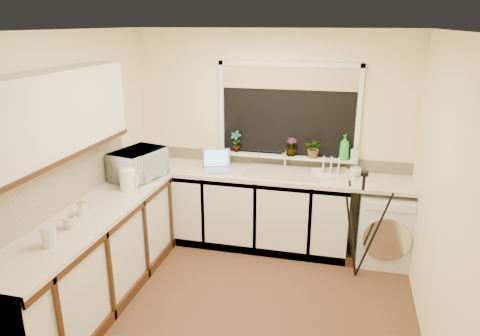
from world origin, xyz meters
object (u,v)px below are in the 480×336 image
at_px(glass_jug, 49,236).
at_px(soap_bottle_clear, 354,152).
at_px(laptop, 217,165).
at_px(kettle, 128,180).
at_px(plant_a, 236,142).
at_px(dish_rack, 332,174).
at_px(steel_jar, 82,208).
at_px(tripod, 360,226).
at_px(microwave, 138,164).
at_px(cup_back, 355,172).
at_px(washing_machine, 385,226).
at_px(soap_bottle_green, 344,147).
at_px(plant_c, 292,147).
at_px(cup_left, 69,223).
at_px(plant_d, 314,148).

height_order(glass_jug, soap_bottle_clear, soap_bottle_clear).
xyz_separation_m(laptop, kettle, (-0.68, -0.83, 0.04)).
distance_m(glass_jug, plant_a, 2.47).
xyz_separation_m(dish_rack, steel_jar, (-2.09, -1.54, 0.03)).
height_order(tripod, plant_a, plant_a).
bearing_deg(laptop, steel_jar, -136.17).
distance_m(glass_jug, microwave, 1.56).
bearing_deg(steel_jar, dish_rack, 36.29).
bearing_deg(microwave, cup_back, -59.70).
relative_size(laptop, dish_rack, 0.92).
bearing_deg(washing_machine, microwave, -169.79).
xyz_separation_m(steel_jar, soap_bottle_green, (2.20, 1.73, 0.24)).
bearing_deg(soap_bottle_clear, plant_c, -179.48).
bearing_deg(steel_jar, glass_jug, -81.43).
xyz_separation_m(cup_back, cup_left, (-2.28, -1.89, 0.00)).
height_order(steel_jar, plant_d, plant_d).
bearing_deg(soap_bottle_green, washing_machine, -26.88).
height_order(washing_machine, soap_bottle_green, soap_bottle_green).
height_order(plant_d, cup_back, plant_d).
bearing_deg(plant_a, soap_bottle_green, -0.15).
xyz_separation_m(plant_d, soap_bottle_clear, (0.44, 0.01, -0.02)).
distance_m(washing_machine, plant_c, 1.34).
xyz_separation_m(steel_jar, plant_c, (1.61, 1.73, 0.20)).
bearing_deg(plant_a, tripod, -25.03).
distance_m(plant_a, plant_d, 0.91).
distance_m(laptop, cup_back, 1.54).
xyz_separation_m(laptop, dish_rack, (1.30, 0.06, -0.03)).
relative_size(kettle, soap_bottle_green, 0.73).
bearing_deg(glass_jug, kettle, 88.85).
bearing_deg(cup_back, plant_a, 175.19).
bearing_deg(kettle, tripod, 10.08).
height_order(glass_jug, plant_d, plant_d).
height_order(plant_c, plant_d, plant_d).
distance_m(plant_a, soap_bottle_clear, 1.36).
xyz_separation_m(kettle, soap_bottle_green, (2.09, 1.08, 0.19)).
height_order(tripod, soap_bottle_green, soap_bottle_green).
xyz_separation_m(laptop, plant_d, (1.07, 0.24, 0.20)).
relative_size(plant_a, plant_c, 1.18).
distance_m(kettle, cup_left, 0.92).
height_order(steel_jar, soap_bottle_green, soap_bottle_green).
bearing_deg(washing_machine, dish_rack, 174.48).
bearing_deg(washing_machine, plant_a, 171.41).
height_order(tripod, plant_d, plant_d).
relative_size(washing_machine, microwave, 1.42).
relative_size(plant_a, cup_left, 2.31).
height_order(plant_d, soap_bottle_clear, plant_d).
bearing_deg(glass_jug, dish_rack, 46.39).
height_order(dish_rack, steel_jar, steel_jar).
relative_size(tripod, glass_jug, 7.09).
distance_m(plant_a, soap_bottle_green, 1.24).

